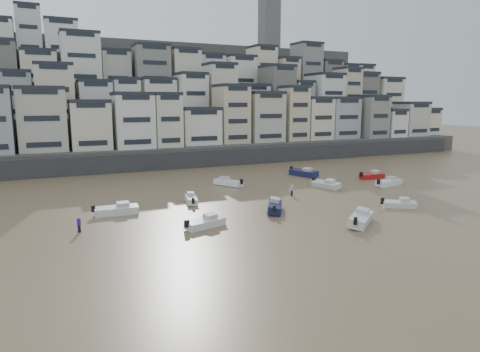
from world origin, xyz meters
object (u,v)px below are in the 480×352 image
boat_e (326,184)px  boat_j (205,221)px  boat_f (191,198)px  boat_i (304,172)px  person_blue (79,224)px  boat_b (399,203)px  boat_k (117,209)px  boat_h (228,181)px  boat_d (389,181)px  boat_c (275,205)px  person_pink (292,190)px  boat_a (361,217)px  boat_g (372,175)px

boat_e → boat_j: boat_e is taller
boat_f → boat_i: bearing=-53.9°
boat_e → person_blue: 38.56m
boat_f → person_blue: (-14.96, -7.80, 0.22)m
boat_i → boat_j: 36.48m
boat_b → boat_j: (-26.05, 2.11, 0.08)m
boat_i → boat_k: size_ratio=1.10×
boat_h → person_blue: (-24.36, -16.85, 0.11)m
boat_f → boat_k: (-10.22, -2.11, 0.12)m
boat_d → boat_h: bearing=145.7°
boat_c → boat_d: bearing=-45.0°
boat_c → person_pink: bearing=-14.3°
boat_e → boat_k: bearing=-100.2°
boat_d → boat_j: boat_d is taller
boat_i → boat_j: size_ratio=1.21×
boat_j → person_blue: (-12.70, 3.94, 0.17)m
boat_a → boat_k: 28.92m
boat_e → boat_h: (-13.28, 8.46, 0.04)m
boat_f → boat_i: boat_i is taller
boat_a → boat_h: size_ratio=1.11×
boat_b → boat_k: boat_k is taller
boat_c → person_blue: size_ratio=3.28×
boat_a → boat_d: bearing=0.5°
boat_i → person_pink: bearing=-57.7°
boat_j → person_pink: 19.75m
boat_d → boat_k: boat_k is taller
boat_h → boat_j: (-11.66, -20.78, -0.06)m
boat_i → boat_h: bearing=-99.8°
boat_b → boat_d: size_ratio=0.84×
boat_d → person_pink: bearing=170.1°
boat_b → person_pink: bearing=157.5°
boat_c → boat_j: 10.79m
boat_h → boat_j: boat_h is taller
boat_a → boat_h: 27.32m
boat_k → person_pink: person_pink is taller
boat_c → boat_f: 11.91m
boat_a → boat_k: bearing=108.0°
boat_d → boat_f: boat_d is taller
boat_c → boat_d: (25.18, 6.70, -0.03)m
boat_d → boat_i: (-7.58, 13.72, 0.10)m
boat_a → boat_g: 30.83m
boat_i → boat_b: bearing=-23.3°
boat_i → person_pink: person_pink is taller
boat_b → boat_i: size_ratio=0.74×
boat_b → boat_c: boat_c is taller
boat_k → boat_i: bearing=23.9°
boat_c → boat_g: size_ratio=1.10×
boat_c → person_blue: bearing=117.8°
boat_h → person_blue: person_blue is taller
boat_i → boat_k: boat_i is taller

